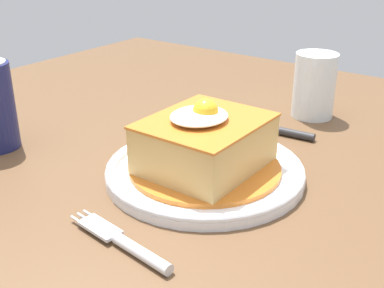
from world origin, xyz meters
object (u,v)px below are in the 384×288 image
at_px(knife, 275,130).
at_px(drinking_glass, 314,90).
at_px(main_plate, 205,170).
at_px(fork, 128,245).

bearing_deg(knife, drinking_glass, -6.95).
height_order(main_plate, fork, main_plate).
bearing_deg(drinking_glass, main_plate, 176.44).
height_order(fork, knife, same).
distance_m(main_plate, drinking_glass, 0.29).
distance_m(fork, drinking_glass, 0.46).
relative_size(fork, knife, 0.86).
bearing_deg(drinking_glass, fork, -178.77).
height_order(main_plate, drinking_glass, drinking_glass).
distance_m(knife, drinking_glass, 0.11).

